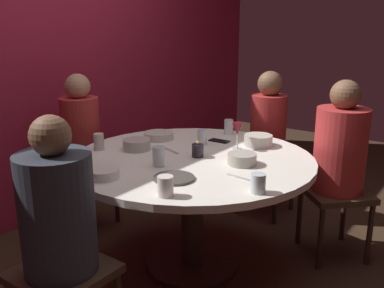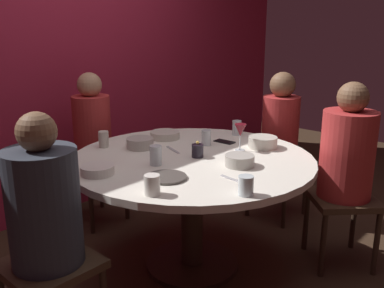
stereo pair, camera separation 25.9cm
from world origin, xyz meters
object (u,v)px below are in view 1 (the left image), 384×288
object	(u,v)px
wine_glass	(237,130)
seated_diner_left	(58,217)
cell_phone	(219,141)
bowl_sauce_side	(102,173)
cup_by_left_diner	(99,142)
candle_holder	(198,150)
bowl_salad_center	(242,159)
cup_beside_wine	(165,186)
cup_far_edge	(258,183)
bowl_small_white	(158,136)
cup_near_candle	(202,137)
seated_diner_back	(81,135)
seated_diner_front_right	(340,151)
bowl_rice_portion	(137,145)
dinner_plate	(174,178)
seated_diner_right	(268,128)
cup_by_right_diner	(229,127)
cup_center_front	(159,156)
dining_table	(192,177)
bowl_serving_large	(258,140)

from	to	relation	value
wine_glass	seated_diner_left	bearing A→B (deg)	173.65
seated_diner_left	cell_phone	bearing A→B (deg)	2.25
bowl_sauce_side	cup_by_left_diner	distance (m)	0.54
candle_holder	bowl_salad_center	xyz separation A→B (m)	(0.03, -0.29, -0.01)
cup_beside_wine	cup_far_edge	bearing A→B (deg)	-48.61
bowl_small_white	cup_near_candle	world-z (taller)	cup_near_candle
candle_holder	cup_by_left_diner	bearing A→B (deg)	112.21
bowl_sauce_side	bowl_small_white	bearing A→B (deg)	19.06
seated_diner_back	cup_beside_wine	xyz separation A→B (m)	(-0.58, -1.30, 0.07)
wine_glass	candle_holder	bearing A→B (deg)	158.58
seated_diner_front_right	bowl_salad_center	size ratio (longest dim) A/B	7.14
cell_phone	seated_diner_back	bearing A→B (deg)	109.96
cup_by_left_diner	bowl_salad_center	bearing A→B (deg)	-72.71
seated_diner_front_right	bowl_rice_portion	distance (m)	1.32
dinner_plate	bowl_rice_portion	xyz separation A→B (m)	(0.29, 0.54, 0.03)
seated_diner_right	cup_beside_wine	bearing A→B (deg)	9.34
candle_holder	cup_far_edge	world-z (taller)	candle_holder
cup_by_left_diner	cup_beside_wine	xyz separation A→B (m)	(-0.35, -0.84, -0.00)
dinner_plate	bowl_sauce_side	bearing A→B (deg)	121.43
candle_holder	bowl_rice_portion	distance (m)	0.42
cup_by_left_diner	cup_by_right_diner	xyz separation A→B (m)	(0.85, -0.46, 0.00)
bowl_sauce_side	cup_center_front	world-z (taller)	cup_center_front
cup_by_right_diner	cup_beside_wine	world-z (taller)	cup_by_right_diner
dinner_plate	cup_by_left_diner	bearing A→B (deg)	78.71
cup_center_front	bowl_small_white	bearing A→B (deg)	40.42
seated_diner_left	wine_glass	size ratio (longest dim) A/B	6.70
bowl_small_white	bowl_rice_portion	bearing A→B (deg)	-168.85
seated_diner_left	seated_diner_back	bearing A→B (deg)	46.20
cup_by_left_diner	cup_far_edge	xyz separation A→B (m)	(-0.05, -1.18, -0.01)
seated_diner_left	bowl_rice_portion	xyz separation A→B (m)	(0.91, 0.38, 0.06)
bowl_small_white	cup_center_front	bearing A→B (deg)	-139.58
bowl_small_white	cup_center_front	distance (m)	0.60
dining_table	wine_glass	bearing A→B (deg)	-25.63
seated_diner_left	bowl_salad_center	size ratio (longest dim) A/B	6.99
cup_far_edge	dinner_plate	bearing A→B (deg)	101.83
seated_diner_front_right	wine_glass	bearing A→B (deg)	-9.47
bowl_serving_large	cup_beside_wine	xyz separation A→B (m)	(-1.04, -0.05, 0.01)
wine_glass	bowl_salad_center	distance (m)	0.32
seated_diner_right	bowl_serving_large	distance (m)	0.63
candle_holder	cup_by_right_diner	bearing A→B (deg)	13.44
dining_table	bowl_sauce_side	size ratio (longest dim) A/B	8.17
dining_table	cup_far_edge	bearing A→B (deg)	-115.56
cell_phone	cup_center_front	bearing A→B (deg)	178.49
dining_table	wine_glass	distance (m)	0.42
seated_diner_right	cup_far_edge	bearing A→B (deg)	24.24
candle_holder	dinner_plate	size ratio (longest dim) A/B	0.47
bowl_rice_portion	cup_center_front	xyz separation A→B (m)	(-0.17, -0.33, 0.02)
seated_diner_back	candle_holder	xyz separation A→B (m)	(0.02, -1.07, 0.06)
seated_diner_left	seated_diner_back	world-z (taller)	seated_diner_back
seated_diner_back	bowl_small_white	distance (m)	0.63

